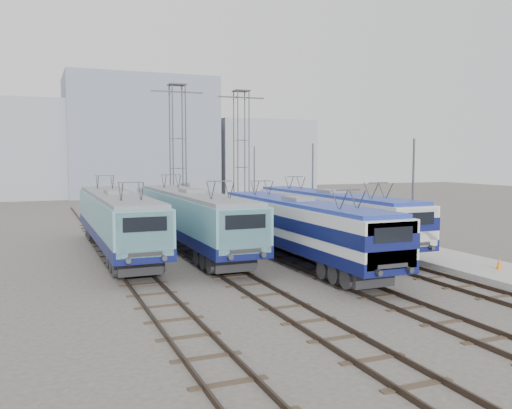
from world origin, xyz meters
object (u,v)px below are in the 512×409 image
object	(u,v)px
locomotive_center_left	(193,216)
locomotive_center_right	(299,224)
catenary_tower_east	(241,150)
locomotive_far_right	(332,213)
mast_mid	(313,189)
catenary_tower_west	(178,149)
mast_rear	(254,182)
safety_cone	(499,263)
mast_front	(413,200)
locomotive_far_left	(117,218)

from	to	relation	value
locomotive_center_left	locomotive_center_right	xyz separation A→B (m)	(4.50, -5.68, -0.07)
catenary_tower_east	locomotive_far_right	bearing A→B (deg)	-89.11
locomotive_center_left	mast_mid	xyz separation A→B (m)	(10.85, 4.62, 1.20)
locomotive_far_right	catenary_tower_west	xyz separation A→B (m)	(-6.75, 14.15, 4.38)
mast_mid	catenary_tower_east	bearing A→B (deg)	101.86
locomotive_far_right	mast_mid	world-z (taller)	mast_mid
catenary_tower_west	catenary_tower_east	world-z (taller)	same
locomotive_center_left	locomotive_center_right	distance (m)	7.25
mast_rear	safety_cone	size ratio (longest dim) A/B	11.73
locomotive_far_right	mast_front	size ratio (longest dim) A/B	2.53
safety_cone	locomotive_far_right	bearing A→B (deg)	108.48
catenary_tower_west	mast_front	xyz separation A→B (m)	(8.60, -20.00, -3.14)
locomotive_far_left	safety_cone	xyz separation A→B (m)	(17.05, -13.04, -1.68)
locomotive_far_left	mast_front	size ratio (longest dim) A/B	2.62
locomotive_far_left	mast_mid	xyz separation A→B (m)	(15.35, 3.71, 1.22)
locomotive_far_right	locomotive_far_left	bearing A→B (deg)	169.77
mast_front	mast_mid	xyz separation A→B (m)	(0.00, 12.00, 0.00)
locomotive_far_left	mast_front	distance (m)	17.49
safety_cone	mast_mid	bearing A→B (deg)	95.78
locomotive_far_right	mast_rear	bearing A→B (deg)	84.18
locomotive_center_right	catenary_tower_east	world-z (taller)	catenary_tower_east
locomotive_far_right	mast_front	distance (m)	6.26
locomotive_far_left	locomotive_center_right	size ratio (longest dim) A/B	1.06
locomotive_center_right	catenary_tower_east	size ratio (longest dim) A/B	1.45
safety_cone	mast_rear	bearing A→B (deg)	93.37
locomotive_far_left	mast_mid	size ratio (longest dim) A/B	2.62
locomotive_center_left	mast_rear	bearing A→B (deg)	56.86
locomotive_far_left	catenary_tower_west	distance (m)	14.20
locomotive_far_right	mast_mid	xyz separation A→B (m)	(1.85, 6.15, 1.24)
locomotive_center_right	locomotive_far_left	bearing A→B (deg)	143.81
locomotive_far_right	mast_rear	world-z (taller)	mast_rear
catenary_tower_east	mast_front	distance (m)	22.32
catenary_tower_west	mast_front	bearing A→B (deg)	-66.73
locomotive_center_left	catenary_tower_east	distance (m)	17.58
locomotive_far_left	locomotive_center_left	xyz separation A→B (m)	(4.50, -0.91, 0.01)
catenary_tower_west	mast_rear	bearing A→B (deg)	24.94
catenary_tower_east	safety_cone	world-z (taller)	catenary_tower_east
locomotive_center_right	catenary_tower_west	distance (m)	18.96
mast_mid	safety_cone	bearing A→B (deg)	-84.22
safety_cone	mast_front	bearing A→B (deg)	109.62
locomotive_center_right	mast_front	bearing A→B (deg)	-15.01
mast_front	safety_cone	size ratio (longest dim) A/B	11.73
locomotive_center_left	catenary_tower_west	world-z (taller)	catenary_tower_west
locomotive_center_left	safety_cone	distance (m)	17.54
locomotive_far_right	catenary_tower_east	world-z (taller)	catenary_tower_east
catenary_tower_west	mast_front	world-z (taller)	catenary_tower_west
locomotive_far_left	mast_rear	world-z (taller)	mast_rear
locomotive_center_left	locomotive_far_right	xyz separation A→B (m)	(9.00, -1.53, -0.03)
locomotive_center_left	catenary_tower_west	size ratio (longest dim) A/B	1.54
locomotive_far_left	locomotive_far_right	xyz separation A→B (m)	(13.50, -2.44, -0.02)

